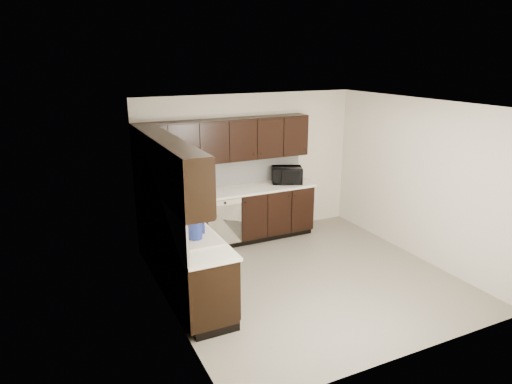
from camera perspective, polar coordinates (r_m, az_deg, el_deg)
floor at (r=6.80m, az=6.29°, el=-10.63°), size 4.00×4.00×0.00m
ceiling at (r=6.07m, az=7.05°, el=10.83°), size 4.00×4.00×0.00m
wall_back at (r=8.02m, az=-0.93°, el=3.31°), size 4.00×0.02×2.50m
wall_left at (r=5.57m, az=-11.13°, el=-3.13°), size 0.02×4.00×2.50m
wall_right at (r=7.55m, az=19.65°, el=1.45°), size 0.02×4.00×2.50m
wall_front at (r=4.86m, az=19.30°, el=-6.80°), size 4.00×0.02×2.50m
lower_cabinets at (r=7.13m, az=-5.29°, el=-5.59°), size 3.00×2.80×0.90m
countertop at (r=6.95m, az=-5.41°, el=-1.73°), size 3.03×2.83×0.04m
backsplash at (r=7.00m, az=-7.68°, el=0.55°), size 3.00×2.80×0.48m
upper_cabinets at (r=6.79m, az=-6.64°, el=5.22°), size 3.00×2.80×0.70m
dishwasher at (r=7.44m, az=-3.91°, el=-3.48°), size 0.58×0.04×0.78m
sink at (r=5.77m, az=-7.81°, el=-6.18°), size 0.54×0.82×0.42m
microwave at (r=8.06m, az=3.87°, el=2.13°), size 0.62×0.53×0.29m
soap_bottle_a at (r=6.28m, az=-8.18°, el=-2.78°), size 0.10×0.10×0.19m
soap_bottle_b at (r=5.63m, az=-9.46°, el=-4.70°), size 0.11×0.11×0.27m
toaster_oven at (r=7.30m, az=-10.77°, el=0.15°), size 0.48×0.43×0.25m
storage_bin at (r=6.95m, az=-11.44°, el=-1.13°), size 0.47×0.39×0.16m
blue_pitcher at (r=5.62m, az=-7.63°, el=-4.69°), size 0.24×0.24×0.27m
teal_tumbler at (r=6.37m, az=-8.01°, el=-2.44°), size 0.10×0.10×0.20m
paper_towel_roll at (r=6.35m, az=-9.36°, el=-2.04°), size 0.18×0.18×0.30m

